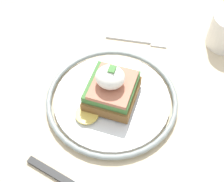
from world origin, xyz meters
name	(u,v)px	position (x,y,z in m)	size (l,w,h in m)	color
dining_table	(100,123)	(0.00, 0.00, 0.61)	(0.85, 0.91, 0.73)	#C6B28E
plate	(112,99)	(0.01, 0.03, 0.74)	(0.26, 0.26, 0.02)	silver
sandwich	(111,88)	(0.01, 0.03, 0.77)	(0.12, 0.10, 0.09)	brown
fork	(140,41)	(-0.17, 0.04, 0.73)	(0.03, 0.14, 0.00)	silver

